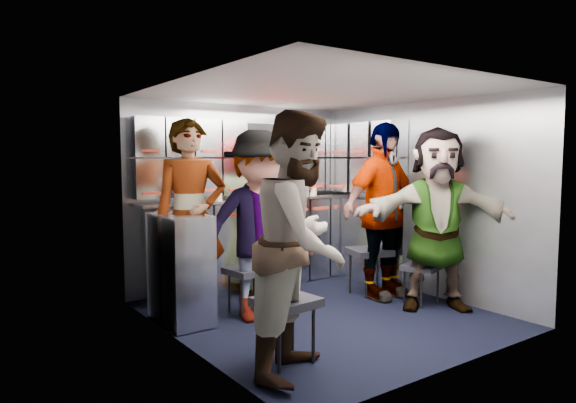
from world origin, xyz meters
TOP-DOWN VIEW (x-y plane):
  - floor at (0.00, 0.00)m, footprint 3.00×3.00m
  - wall_back at (0.00, 1.50)m, footprint 2.80×0.04m
  - wall_left at (-1.40, 0.00)m, footprint 0.04×3.00m
  - wall_right at (1.40, 0.00)m, footprint 0.04×3.00m
  - ceiling at (0.00, 0.00)m, footprint 2.80×3.00m
  - cart_bank_back at (0.00, 1.29)m, footprint 2.68×0.38m
  - cart_bank_left at (-1.19, 0.56)m, footprint 0.38×0.76m
  - counter at (0.00, 1.29)m, footprint 2.68×0.42m
  - locker_bank_back at (0.00, 1.35)m, footprint 2.68×0.28m
  - locker_bank_right at (1.25, 0.70)m, footprint 0.28×1.00m
  - right_cabinet at (1.25, 0.60)m, footprint 0.28×1.20m
  - coffee_niche at (0.18, 1.41)m, footprint 0.46×0.16m
  - red_latch_strip at (0.00, 1.09)m, footprint 2.60×0.02m
  - jump_seat_near_left at (-0.94, -0.73)m, footprint 0.44×0.42m
  - jump_seat_mid_left at (-0.56, 0.43)m, footprint 0.42×0.40m
  - jump_seat_center at (-0.01, 0.99)m, footprint 0.39×0.37m
  - jump_seat_mid_right at (0.90, 0.29)m, footprint 0.52×0.50m
  - jump_seat_near_right at (1.05, -0.31)m, footprint 0.43×0.41m
  - attendant_standing at (-1.05, 0.63)m, footprint 0.74×0.56m
  - attendant_arc_a at (-0.94, -0.91)m, footprint 1.11×1.06m
  - attendant_arc_b at (-0.56, 0.25)m, footprint 1.20×0.79m
  - attendant_arc_c at (-0.01, 0.81)m, footprint 0.90×0.64m
  - attendant_arc_d at (0.90, 0.11)m, footprint 1.12×0.54m
  - attendant_arc_e at (1.05, -0.49)m, footprint 1.63×1.45m
  - bottle_left at (-0.64, 1.24)m, footprint 0.07×0.07m
  - bottle_mid at (0.15, 1.24)m, footprint 0.07×0.07m
  - bottle_right at (0.75, 1.24)m, footprint 0.07×0.07m
  - cup_left at (-0.45, 1.23)m, footprint 0.09×0.09m
  - cup_right at (0.85, 1.23)m, footprint 0.09×0.09m

SIDE VIEW (x-z plane):
  - floor at x=0.00m, z-range 0.00..0.00m
  - jump_seat_near_right at x=1.05m, z-range 0.16..0.56m
  - jump_seat_center at x=-0.01m, z-range 0.16..0.59m
  - jump_seat_mid_left at x=-0.56m, z-range 0.17..0.62m
  - jump_seat_near_left at x=-0.94m, z-range 0.18..0.67m
  - jump_seat_mid_right at x=0.90m, z-range 0.19..0.69m
  - cart_bank_back at x=0.00m, z-range 0.00..0.99m
  - cart_bank_left at x=-1.19m, z-range 0.00..0.99m
  - right_cabinet at x=1.25m, z-range 0.00..1.00m
  - attendant_arc_c at x=-0.01m, z-range 0.00..1.73m
  - attendant_arc_b at x=-0.56m, z-range 0.00..1.74m
  - red_latch_strip at x=0.00m, z-range 0.86..0.90m
  - attendant_arc_e at x=1.05m, z-range 0.00..1.80m
  - attendant_arc_a at x=-0.94m, z-range 0.00..1.81m
  - attendant_standing at x=-1.05m, z-range 0.00..1.85m
  - attendant_arc_d at x=0.90m, z-range 0.00..1.87m
  - counter at x=0.00m, z-range 1.00..1.03m
  - wall_back at x=0.00m, z-range 0.00..2.10m
  - wall_left at x=-1.40m, z-range 0.00..2.10m
  - wall_right at x=1.40m, z-range 0.00..2.10m
  - cup_left at x=-0.45m, z-range 1.03..1.13m
  - cup_right at x=0.85m, z-range 1.03..1.13m
  - bottle_right at x=0.75m, z-range 1.03..1.25m
  - bottle_mid at x=0.15m, z-range 1.03..1.26m
  - bottle_left at x=-0.64m, z-range 1.03..1.28m
  - coffee_niche at x=0.18m, z-range 1.05..1.89m
  - locker_bank_back at x=0.00m, z-range 1.08..1.90m
  - locker_bank_right at x=1.25m, z-range 1.08..1.90m
  - ceiling at x=0.00m, z-range 2.09..2.11m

